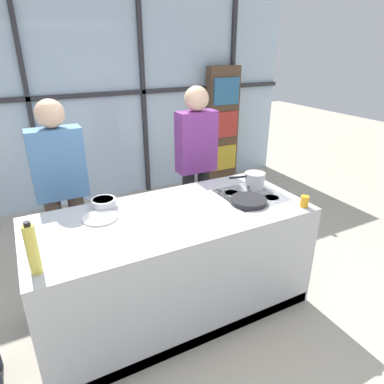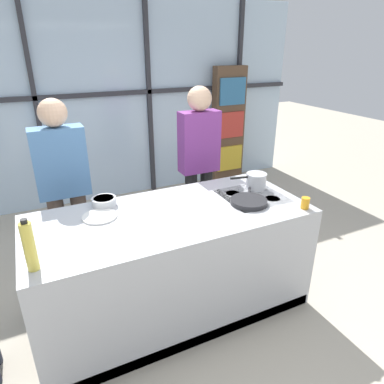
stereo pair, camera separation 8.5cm
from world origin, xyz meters
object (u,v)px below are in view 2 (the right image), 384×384
object	(u,v)px
saucepan	(256,181)
white_plate	(100,217)
oil_bottle	(29,246)
pepper_grinder	(28,236)
spectator_center_left	(199,158)
frying_pan	(249,201)
mixing_bowl	(104,201)
juice_glass_near	(305,203)
spectator_far_left	(64,182)

from	to	relation	value
saucepan	white_plate	size ratio (longest dim) A/B	1.27
oil_bottle	pepper_grinder	size ratio (longest dim) A/B	1.68
white_plate	oil_bottle	world-z (taller)	oil_bottle
spectator_center_left	white_plate	size ratio (longest dim) A/B	6.67
spectator_center_left	frying_pan	distance (m)	1.01
frying_pan	oil_bottle	size ratio (longest dim) A/B	1.45
spectator_center_left	oil_bottle	bearing A→B (deg)	35.26
oil_bottle	pepper_grinder	xyz separation A→B (m)	(-0.01, 0.26, -0.07)
mixing_bowl	juice_glass_near	world-z (taller)	juice_glass_near
pepper_grinder	spectator_far_left	bearing A→B (deg)	70.93
saucepan	white_plate	distance (m)	1.43
oil_bottle	juice_glass_near	size ratio (longest dim) A/B	3.57
frying_pan	oil_bottle	bearing A→B (deg)	-172.96
oil_bottle	frying_pan	bearing A→B (deg)	7.04
white_plate	pepper_grinder	xyz separation A→B (m)	(-0.50, -0.24, 0.08)
spectator_far_left	oil_bottle	xyz separation A→B (m)	(-0.32, -1.22, 0.10)
saucepan	oil_bottle	xyz separation A→B (m)	(-1.92, -0.45, 0.08)
spectator_far_left	frying_pan	xyz separation A→B (m)	(1.36, -1.01, -0.04)
frying_pan	pepper_grinder	xyz separation A→B (m)	(-1.69, 0.05, 0.07)
white_plate	mixing_bowl	bearing A→B (deg)	67.75
spectator_far_left	white_plate	world-z (taller)	spectator_far_left
frying_pan	mixing_bowl	bearing A→B (deg)	156.18
juice_glass_near	oil_bottle	bearing A→B (deg)	178.07
pepper_grinder	spectator_center_left	bearing A→B (deg)	28.91
saucepan	mixing_bowl	xyz separation A→B (m)	(-1.35, 0.24, -0.04)
oil_bottle	mixing_bowl	bearing A→B (deg)	50.48
frying_pan	mixing_bowl	xyz separation A→B (m)	(-1.11, 0.49, 0.02)
spectator_center_left	mixing_bowl	bearing A→B (deg)	24.43
spectator_center_left	saucepan	size ratio (longest dim) A/B	5.24
saucepan	white_plate	bearing A→B (deg)	178.05
white_plate	oil_bottle	distance (m)	0.72
frying_pan	saucepan	bearing A→B (deg)	45.11
juice_glass_near	spectator_center_left	bearing A→B (deg)	104.00
mixing_bowl	pepper_grinder	xyz separation A→B (m)	(-0.58, -0.43, 0.05)
saucepan	mixing_bowl	world-z (taller)	saucepan
saucepan	pepper_grinder	size ratio (longest dim) A/B	1.71
mixing_bowl	oil_bottle	bearing A→B (deg)	-129.52
spectator_far_left	frying_pan	world-z (taller)	spectator_far_left
spectator_far_left	mixing_bowl	bearing A→B (deg)	115.97
oil_bottle	juice_glass_near	world-z (taller)	oil_bottle
mixing_bowl	juice_glass_near	xyz separation A→B (m)	(1.47, -0.76, 0.01)
spectator_far_left	frying_pan	size ratio (longest dim) A/B	3.62
spectator_center_left	white_plate	world-z (taller)	spectator_center_left
spectator_center_left	pepper_grinder	world-z (taller)	spectator_center_left
spectator_far_left	pepper_grinder	distance (m)	1.01
spectator_center_left	mixing_bowl	xyz separation A→B (m)	(-1.15, -0.52, -0.06)
spectator_center_left	frying_pan	size ratio (longest dim) A/B	3.69
spectator_far_left	juice_glass_near	distance (m)	2.15
spectator_center_left	mixing_bowl	distance (m)	1.26
spectator_far_left	pepper_grinder	world-z (taller)	spectator_far_left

